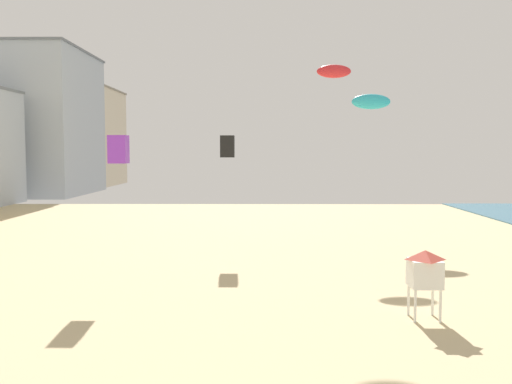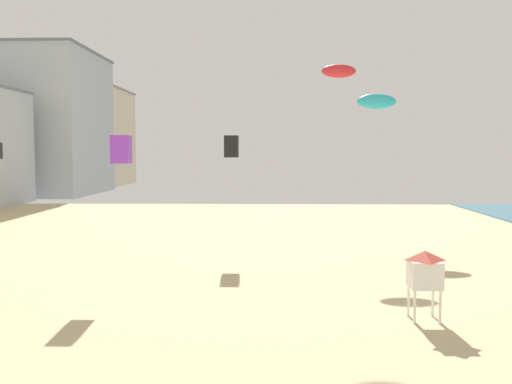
% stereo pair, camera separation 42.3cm
% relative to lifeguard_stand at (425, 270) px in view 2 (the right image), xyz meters
% --- Properties ---
extents(boardwalk_hotel_distant, '(18.04, 19.04, 20.23)m').
position_rel_lifeguard_stand_xyz_m(boardwalk_hotel_distant, '(-39.61, 58.91, 8.28)').
color(boardwalk_hotel_distant, '#ADB7C1').
rests_on(boardwalk_hotel_distant, ground).
extents(boardwalk_hotel_furthest, '(15.49, 16.13, 17.18)m').
position_rel_lifeguard_stand_xyz_m(boardwalk_hotel_furthest, '(-39.61, 79.55, 6.76)').
color(boardwalk_hotel_furthest, beige).
rests_on(boardwalk_hotel_furthest, ground).
extents(lifeguard_stand, '(1.10, 1.10, 2.55)m').
position_rel_lifeguard_stand_xyz_m(lifeguard_stand, '(0.00, 0.00, 0.00)').
color(lifeguard_stand, white).
rests_on(lifeguard_stand, ground).
extents(kite_black_box_2, '(0.88, 0.88, 1.38)m').
position_rel_lifeguard_stand_xyz_m(kite_black_box_2, '(-8.11, 15.01, 4.60)').
color(kite_black_box_2, black).
extents(kite_purple_box, '(0.87, 0.87, 1.37)m').
position_rel_lifeguard_stand_xyz_m(kite_purple_box, '(-12.93, 6.96, 4.40)').
color(kite_purple_box, purple).
extents(kite_red_parafoil, '(2.36, 0.66, 0.92)m').
position_rel_lifeguard_stand_xyz_m(kite_red_parafoil, '(-0.98, 18.56, 9.78)').
color(kite_red_parafoil, red).
extents(kite_cyan_parafoil_2, '(2.86, 0.79, 1.11)m').
position_rel_lifeguard_stand_xyz_m(kite_cyan_parafoil_2, '(2.12, 21.20, 7.94)').
color(kite_cyan_parafoil_2, '#2DB7CC').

